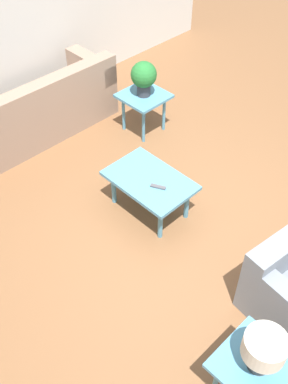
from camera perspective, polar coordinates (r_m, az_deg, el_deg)
name	(u,v)px	position (r m, az deg, el deg)	size (l,w,h in m)	color
ground_plane	(179,221)	(4.82, 4.41, -3.69)	(14.00, 14.00, 0.00)	brown
sofa	(38,111)	(5.95, -13.28, 10.03)	(0.84, 2.06, 0.85)	gray
coffee_table	(150,183)	(4.65, 0.74, 1.16)	(0.91, 0.60, 0.44)	teal
side_table_plant	(144,100)	(5.77, -0.03, 11.60)	(0.55, 0.55, 0.53)	teal
side_table_lamp	(256,370)	(3.51, 14.01, -21.06)	(0.55, 0.55, 0.53)	teal
potted_plant	(144,76)	(5.60, -0.03, 14.48)	(0.32, 0.32, 0.44)	#333338
table_lamp	(264,350)	(3.24, 14.97, -18.79)	(0.30, 0.30, 0.35)	#333333
remote_control	(158,187)	(4.52, 1.81, 0.66)	(0.16, 0.11, 0.02)	#4C4C51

